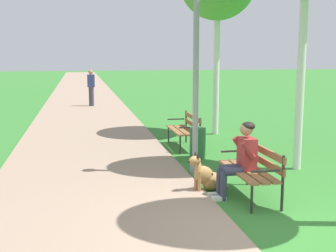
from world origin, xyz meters
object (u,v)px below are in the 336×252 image
(pedestrian_distant, at_px, (91,88))
(park_bench_near, at_px, (253,167))
(litter_bin, at_px, (198,143))
(lamp_post_near, at_px, (196,63))
(person_seated_on_near_bench, at_px, (240,157))
(park_bench_mid, at_px, (186,128))
(dog_shepherd, at_px, (206,176))

(pedestrian_distant, bearing_deg, park_bench_near, -80.63)
(litter_bin, bearing_deg, pedestrian_distant, 101.06)
(park_bench_near, bearing_deg, lamp_post_near, 108.26)
(lamp_post_near, bearing_deg, pedestrian_distant, 98.09)
(park_bench_near, bearing_deg, person_seated_on_near_bench, 166.56)
(park_bench_mid, distance_m, litter_bin, 1.15)
(park_bench_near, distance_m, dog_shepherd, 0.84)
(park_bench_mid, bearing_deg, pedestrian_distant, 102.36)
(person_seated_on_near_bench, distance_m, dog_shepherd, 0.74)
(dog_shepherd, distance_m, lamp_post_near, 2.23)
(park_bench_mid, xyz_separation_m, lamp_post_near, (-0.39, -2.38, 1.64))
(park_bench_near, relative_size, pedestrian_distant, 0.91)
(park_bench_near, relative_size, park_bench_mid, 1.00)
(dog_shepherd, bearing_deg, park_bench_near, -36.59)
(park_bench_mid, height_order, litter_bin, park_bench_mid)
(litter_bin, bearing_deg, person_seated_on_near_bench, -91.08)
(person_seated_on_near_bench, height_order, dog_shepherd, person_seated_on_near_bench)
(lamp_post_near, bearing_deg, person_seated_on_near_bench, -78.14)
(dog_shepherd, bearing_deg, pedestrian_distant, 96.91)
(litter_bin, bearing_deg, park_bench_near, -86.94)
(lamp_post_near, bearing_deg, litter_bin, 72.54)
(park_bench_near, height_order, person_seated_on_near_bench, person_seated_on_near_bench)
(pedestrian_distant, bearing_deg, lamp_post_near, -81.91)
(litter_bin, height_order, pedestrian_distant, pedestrian_distant)
(dog_shepherd, bearing_deg, park_bench_mid, 82.09)
(lamp_post_near, distance_m, pedestrian_distant, 11.97)
(park_bench_mid, height_order, dog_shepherd, park_bench_mid)
(dog_shepherd, bearing_deg, litter_bin, 78.38)
(person_seated_on_near_bench, height_order, litter_bin, person_seated_on_near_bench)
(park_bench_near, relative_size, litter_bin, 2.14)
(park_bench_mid, bearing_deg, lamp_post_near, -99.24)
(lamp_post_near, bearing_deg, dog_shepherd, -95.15)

